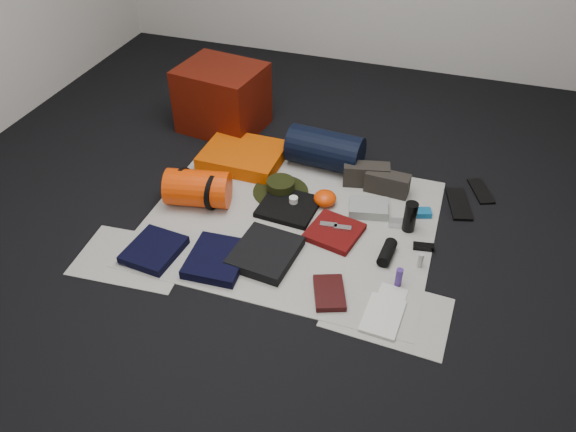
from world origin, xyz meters
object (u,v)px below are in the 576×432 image
(stuff_sack, at_px, (198,188))
(water_bottle, at_px, (410,217))
(navy_duffel, at_px, (325,149))
(paperback_book, at_px, (329,293))
(red_cabinet, at_px, (222,98))
(compact_camera, at_px, (396,223))
(sleeping_pad, at_px, (243,156))

(stuff_sack, distance_m, water_bottle, 1.22)
(water_bottle, bearing_deg, navy_duffel, 142.96)
(paperback_book, bearing_deg, navy_duffel, 86.38)
(red_cabinet, height_order, paperback_book, red_cabinet)
(stuff_sack, xyz_separation_m, navy_duffel, (0.60, 0.61, 0.02))
(stuff_sack, height_order, paperback_book, stuff_sack)
(stuff_sack, bearing_deg, compact_camera, 8.05)
(compact_camera, bearing_deg, sleeping_pad, 150.72)
(stuff_sack, bearing_deg, water_bottle, 6.98)
(stuff_sack, relative_size, water_bottle, 2.04)
(stuff_sack, xyz_separation_m, water_bottle, (1.21, 0.15, -0.02))
(water_bottle, relative_size, compact_camera, 2.08)
(navy_duffel, xyz_separation_m, compact_camera, (0.54, -0.45, -0.11))
(sleeping_pad, height_order, water_bottle, water_bottle)
(red_cabinet, distance_m, compact_camera, 1.55)
(red_cabinet, xyz_separation_m, paperback_book, (1.14, -1.35, -0.20))
(navy_duffel, height_order, compact_camera, navy_duffel)
(navy_duffel, height_order, water_bottle, navy_duffel)
(navy_duffel, bearing_deg, stuff_sack, -129.50)
(stuff_sack, height_order, water_bottle, stuff_sack)
(sleeping_pad, relative_size, stuff_sack, 1.36)
(sleeping_pad, relative_size, compact_camera, 5.77)
(paperback_book, bearing_deg, compact_camera, 50.44)
(red_cabinet, distance_m, stuff_sack, 0.91)
(red_cabinet, height_order, stuff_sack, red_cabinet)
(navy_duffel, bearing_deg, water_bottle, -32.21)
(navy_duffel, distance_m, compact_camera, 0.71)
(navy_duffel, distance_m, paperback_book, 1.13)
(navy_duffel, height_order, paperback_book, navy_duffel)
(sleeping_pad, relative_size, navy_duffel, 1.06)
(red_cabinet, xyz_separation_m, sleeping_pad, (0.30, -0.39, -0.17))
(sleeping_pad, relative_size, water_bottle, 2.78)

